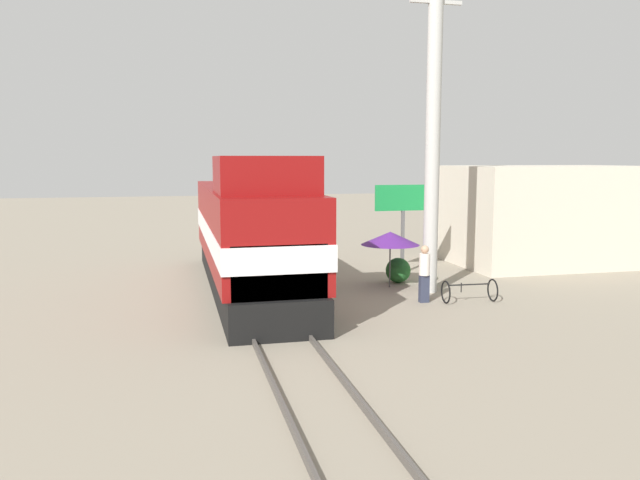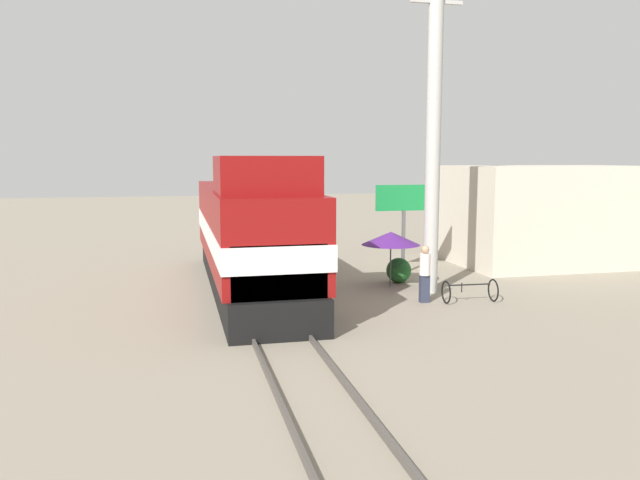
# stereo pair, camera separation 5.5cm
# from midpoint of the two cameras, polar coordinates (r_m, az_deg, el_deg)

# --- Properties ---
(ground_plane) EXTENTS (120.00, 120.00, 0.00)m
(ground_plane) POSITION_cam_midpoint_polar(r_m,az_deg,el_deg) (19.19, -5.22, -6.31)
(ground_plane) COLOR gray
(rail_near) EXTENTS (0.08, 37.80, 0.15)m
(rail_near) POSITION_cam_midpoint_polar(r_m,az_deg,el_deg) (19.09, -7.37, -6.19)
(rail_near) COLOR #4C4742
(rail_near) RESTS_ON ground_plane
(rail_far) EXTENTS (0.08, 37.80, 0.15)m
(rail_far) POSITION_cam_midpoint_polar(r_m,az_deg,el_deg) (19.28, -3.10, -6.00)
(rail_far) COLOR #4C4742
(rail_far) RESTS_ON ground_plane
(locomotive) EXTENTS (2.94, 13.33, 4.63)m
(locomotive) POSITION_cam_midpoint_polar(r_m,az_deg,el_deg) (21.44, -6.27, 0.42)
(locomotive) COLOR black
(locomotive) RESTS_ON ground_plane
(utility_pole) EXTENTS (1.80, 0.49, 10.93)m
(utility_pole) POSITION_cam_midpoint_polar(r_m,az_deg,el_deg) (21.44, 10.42, 9.87)
(utility_pole) COLOR #B2B2AD
(utility_pole) RESTS_ON ground_plane
(vendor_umbrella) EXTENTS (2.08, 2.08, 1.99)m
(vendor_umbrella) POSITION_cam_midpoint_polar(r_m,az_deg,el_deg) (22.19, 6.57, 0.15)
(vendor_umbrella) COLOR #4C4C4C
(vendor_umbrella) RESTS_ON ground_plane
(billboard_sign) EXTENTS (2.34, 0.12, 3.53)m
(billboard_sign) POSITION_cam_midpoint_polar(r_m,az_deg,el_deg) (24.88, 7.75, 3.20)
(billboard_sign) COLOR #595959
(billboard_sign) RESTS_ON ground_plane
(shrub_cluster) EXTENTS (0.93, 0.93, 0.93)m
(shrub_cluster) POSITION_cam_midpoint_polar(r_m,az_deg,el_deg) (23.21, 7.28, -2.77)
(shrub_cluster) COLOR #236028
(shrub_cluster) RESTS_ON ground_plane
(person_bystander) EXTENTS (0.34, 0.34, 1.83)m
(person_bystander) POSITION_cam_midpoint_polar(r_m,az_deg,el_deg) (20.08, 9.64, -2.84)
(person_bystander) COLOR #2D3347
(person_bystander) RESTS_ON ground_plane
(bicycle) EXTENTS (1.68, 0.80, 0.73)m
(bicycle) POSITION_cam_midpoint_polar(r_m,az_deg,el_deg) (20.47, 13.61, -4.55)
(bicycle) COLOR black
(bicycle) RESTS_ON ground_plane
(building_block_distant) EXTENTS (8.17, 5.57, 4.24)m
(building_block_distant) POSITION_cam_midpoint_polar(r_m,az_deg,el_deg) (29.05, 20.11, 2.19)
(building_block_distant) COLOR beige
(building_block_distant) RESTS_ON ground_plane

